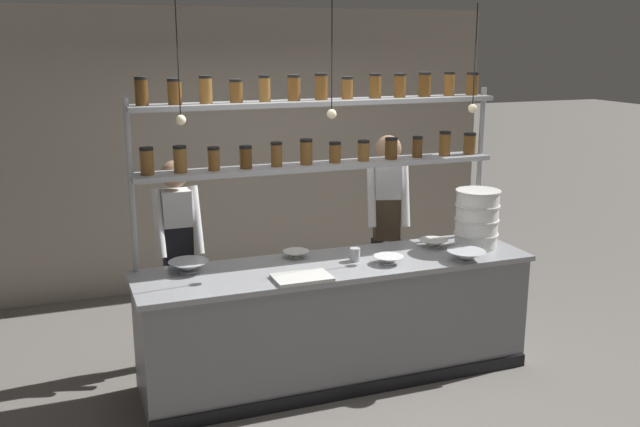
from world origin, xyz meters
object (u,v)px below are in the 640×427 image
Objects in this scene: cutting_board at (302,278)px; prep_bowl_near_left at (389,260)px; spice_shelf_unit at (321,136)px; chef_center at (387,219)px; prep_bowl_center_back at (466,256)px; chef_left at (178,249)px; prep_bowl_center_front at (189,267)px; serving_cup_front at (355,255)px; container_stack at (477,219)px; prep_bowl_far_left at (433,244)px; prep_bowl_near_right at (296,254)px.

cutting_board is 1.80× the size of prep_bowl_near_left.
spice_shelf_unit is 13.07× the size of prep_bowl_near_left.
chef_center is at bearing 40.57° from cutting_board.
chef_left is at bearing 153.82° from prep_bowl_center_back.
chef_left is at bearing -161.75° from chef_center.
prep_bowl_center_front is 2.87× the size of serving_cup_front.
container_stack is 4.62× the size of serving_cup_front.
cutting_board is at bearing -171.78° from prep_bowl_near_left.
container_stack is at bearing -18.21° from prep_bowl_far_left.
prep_bowl_near_left is at bearing -13.32° from prep_bowl_center_front.
chef_left is 7.45× the size of prep_bowl_near_left.
prep_bowl_far_left is (0.13, -0.60, -0.07)m from chef_center.
prep_bowl_near_right is (-1.45, 0.23, -0.21)m from container_stack.
cutting_board is (-0.36, -0.58, -0.90)m from spice_shelf_unit.
spice_shelf_unit is 1.17m from chef_center.
chef_center is at bearing 101.89° from prep_bowl_far_left.
chef_left is 0.94m from prep_bowl_near_right.
prep_bowl_far_left is (1.25, 0.36, 0.02)m from cutting_board.
prep_bowl_near_left is at bearing 165.89° from prep_bowl_center_back.
prep_bowl_center_front reaches higher than prep_bowl_far_left.
prep_bowl_center_front is at bearing 177.58° from prep_bowl_far_left.
serving_cup_front is at bearing -171.91° from prep_bowl_far_left.
spice_shelf_unit reaches higher than prep_bowl_center_back.
prep_bowl_near_right is 1.13m from prep_bowl_far_left.
chef_center is (0.76, 0.37, -0.81)m from spice_shelf_unit.
serving_cup_front reaches higher than prep_bowl_near_left.
chef_left is 0.94× the size of chef_center.
container_stack is at bearing -39.61° from chef_center.
prep_bowl_near_right is at bearing 149.44° from serving_cup_front.
spice_shelf_unit is 14.20× the size of prep_bowl_near_right.
prep_bowl_center_front is 1.23× the size of prep_bowl_far_left.
cutting_board is 1.69× the size of prep_bowl_far_left.
container_stack is at bearing 9.95° from prep_bowl_near_left.
chef_center is at bearing 0.31° from chef_left.
serving_cup_front reaches higher than cutting_board.
chef_left is 1.17m from cutting_board.
container_stack is at bearing 47.27° from prep_bowl_center_back.
prep_bowl_near_right is at bearing 155.86° from prep_bowl_center_back.
chef_left is 1.82m from chef_center.
prep_bowl_center_front is (-1.83, -0.52, -0.06)m from chef_center.
container_stack is 2.30× the size of prep_bowl_near_right.
container_stack reaches higher than prep_bowl_far_left.
spice_shelf_unit is 1.27m from prep_bowl_far_left.
spice_shelf_unit is at bearing 7.48° from prep_bowl_center_front.
prep_bowl_near_right is (0.83, 0.04, -0.01)m from prep_bowl_center_front.
chef_center reaches higher than chef_left.
prep_bowl_near_left is 0.76× the size of prep_bowl_center_front.
container_stack is 0.45m from prep_bowl_center_back.
chef_center reaches higher than prep_bowl_near_left.
cutting_board is (-1.12, -0.96, -0.09)m from chef_center.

